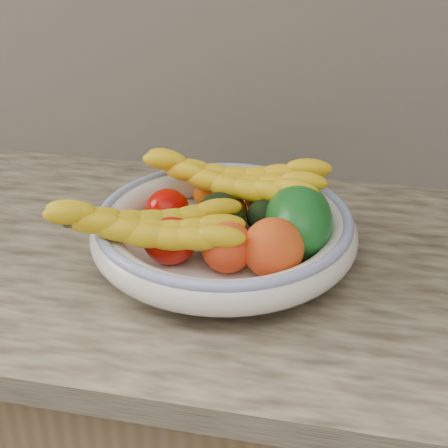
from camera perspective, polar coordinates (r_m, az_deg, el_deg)
fruit_bowl at (r=1.00m, az=-0.00°, el=-0.57°), size 0.39×0.39×0.08m
clementine_back_left at (r=1.10m, az=-1.15°, el=2.52°), size 0.06×0.06×0.05m
clementine_back_right at (r=1.08m, az=2.97°, el=2.07°), size 0.06×0.06×0.04m
clementine_back_mid at (r=1.05m, az=0.42°, el=1.11°), size 0.07×0.07×0.05m
tomato_left at (r=1.04m, az=-4.73°, el=1.29°), size 0.07×0.07×0.06m
tomato_near_left at (r=0.96m, az=-4.50°, el=-1.29°), size 0.10×0.10×0.07m
avocado_center at (r=1.00m, az=-0.31°, el=0.35°), size 0.11×0.13×0.07m
avocado_right at (r=1.02m, az=4.14°, el=0.89°), size 0.11×0.11×0.06m
green_mango at (r=0.98m, az=6.21°, el=0.33°), size 0.15×0.17×0.13m
peach_front at (r=0.93m, az=0.28°, el=-1.92°), size 0.08×0.08×0.07m
peach_right at (r=0.93m, az=4.12°, el=-2.03°), size 0.11×0.11×0.08m
banana_bunch_back at (r=1.05m, az=0.68°, el=3.33°), size 0.32×0.15×0.09m
banana_bunch_front at (r=0.94m, az=-6.50°, el=-0.60°), size 0.31×0.18×0.08m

